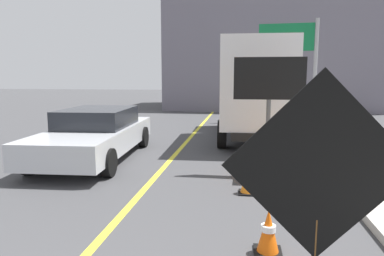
{
  "coord_description": "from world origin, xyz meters",
  "views": [
    {
      "loc": [
        1.95,
        -0.61,
        2.26
      ],
      "look_at": [
        1.04,
        5.51,
        1.34
      ],
      "focal_mm": 32.23,
      "sensor_mm": 36.0,
      "label": 1
    }
  ],
  "objects_px": {
    "pickup_car": "(96,133)",
    "highway_guide_sign": "(299,53)",
    "roadwork_sign": "(319,172)",
    "box_truck": "(253,89)",
    "traffic_cone_near_sign": "(268,232)",
    "traffic_cone_mid_lane": "(248,179)",
    "arrow_board_trailer": "(267,154)"
  },
  "relations": [
    {
      "from": "arrow_board_trailer",
      "to": "traffic_cone_mid_lane",
      "type": "height_order",
      "value": "arrow_board_trailer"
    },
    {
      "from": "box_truck",
      "to": "highway_guide_sign",
      "type": "bearing_deg",
      "value": 64.93
    },
    {
      "from": "roadwork_sign",
      "to": "pickup_car",
      "type": "bearing_deg",
      "value": 127.82
    },
    {
      "from": "roadwork_sign",
      "to": "box_truck",
      "type": "distance_m",
      "value": 9.75
    },
    {
      "from": "roadwork_sign",
      "to": "box_truck",
      "type": "xyz_separation_m",
      "value": [
        -0.3,
        9.74,
        0.37
      ]
    },
    {
      "from": "roadwork_sign",
      "to": "pickup_car",
      "type": "height_order",
      "value": "roadwork_sign"
    },
    {
      "from": "pickup_car",
      "to": "traffic_cone_mid_lane",
      "type": "height_order",
      "value": "pickup_car"
    },
    {
      "from": "roadwork_sign",
      "to": "traffic_cone_near_sign",
      "type": "xyz_separation_m",
      "value": [
        -0.29,
        1.35,
        -1.18
      ]
    },
    {
      "from": "roadwork_sign",
      "to": "box_truck",
      "type": "height_order",
      "value": "box_truck"
    },
    {
      "from": "pickup_car",
      "to": "traffic_cone_mid_lane",
      "type": "distance_m",
      "value": 4.83
    },
    {
      "from": "traffic_cone_near_sign",
      "to": "traffic_cone_mid_lane",
      "type": "height_order",
      "value": "traffic_cone_mid_lane"
    },
    {
      "from": "traffic_cone_near_sign",
      "to": "traffic_cone_mid_lane",
      "type": "xyz_separation_m",
      "value": [
        -0.23,
        2.3,
        0.01
      ]
    },
    {
      "from": "roadwork_sign",
      "to": "traffic_cone_mid_lane",
      "type": "xyz_separation_m",
      "value": [
        -0.52,
        3.65,
        -1.17
      ]
    },
    {
      "from": "arrow_board_trailer",
      "to": "highway_guide_sign",
      "type": "xyz_separation_m",
      "value": [
        2.02,
        9.45,
        2.94
      ]
    },
    {
      "from": "arrow_board_trailer",
      "to": "highway_guide_sign",
      "type": "bearing_deg",
      "value": 77.96
    },
    {
      "from": "roadwork_sign",
      "to": "traffic_cone_near_sign",
      "type": "distance_m",
      "value": 1.82
    },
    {
      "from": "highway_guide_sign",
      "to": "traffic_cone_near_sign",
      "type": "relative_size",
      "value": 8.43
    },
    {
      "from": "arrow_board_trailer",
      "to": "roadwork_sign",
      "type": "bearing_deg",
      "value": -89.21
    },
    {
      "from": "highway_guide_sign",
      "to": "traffic_cone_near_sign",
      "type": "bearing_deg",
      "value": -99.61
    },
    {
      "from": "roadwork_sign",
      "to": "pickup_car",
      "type": "relative_size",
      "value": 0.44
    },
    {
      "from": "arrow_board_trailer",
      "to": "pickup_car",
      "type": "bearing_deg",
      "value": 168.27
    },
    {
      "from": "roadwork_sign",
      "to": "traffic_cone_mid_lane",
      "type": "relative_size",
      "value": 3.83
    },
    {
      "from": "pickup_car",
      "to": "highway_guide_sign",
      "type": "distance_m",
      "value": 11.12
    },
    {
      "from": "roadwork_sign",
      "to": "highway_guide_sign",
      "type": "relative_size",
      "value": 0.47
    },
    {
      "from": "box_truck",
      "to": "arrow_board_trailer",
      "type": "bearing_deg",
      "value": -87.2
    },
    {
      "from": "traffic_cone_near_sign",
      "to": "arrow_board_trailer",
      "type": "bearing_deg",
      "value": 86.66
    },
    {
      "from": "pickup_car",
      "to": "traffic_cone_near_sign",
      "type": "distance_m",
      "value": 6.45
    },
    {
      "from": "pickup_car",
      "to": "traffic_cone_near_sign",
      "type": "bearing_deg",
      "value": -46.83
    },
    {
      "from": "highway_guide_sign",
      "to": "traffic_cone_near_sign",
      "type": "xyz_separation_m",
      "value": [
        -2.23,
        -13.19,
        -3.13
      ]
    },
    {
      "from": "pickup_car",
      "to": "highway_guide_sign",
      "type": "relative_size",
      "value": 1.05
    },
    {
      "from": "traffic_cone_near_sign",
      "to": "pickup_car",
      "type": "bearing_deg",
      "value": 133.17
    },
    {
      "from": "box_truck",
      "to": "traffic_cone_mid_lane",
      "type": "xyz_separation_m",
      "value": [
        -0.22,
        -6.09,
        -1.54
      ]
    }
  ]
}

